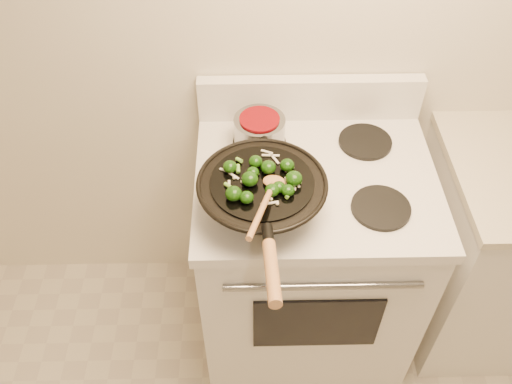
{
  "coord_description": "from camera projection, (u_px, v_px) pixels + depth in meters",
  "views": [
    {
      "loc": [
        -0.28,
        -0.06,
        2.15
      ],
      "look_at": [
        -0.26,
        1.0,
        1.02
      ],
      "focal_mm": 38.0,
      "sensor_mm": 36.0,
      "label": 1
    }
  ],
  "objects": [
    {
      "name": "saucepan",
      "position": [
        260.0,
        131.0,
        1.79
      ],
      "size": [
        0.17,
        0.27,
        0.1
      ],
      "color": "gray",
      "rests_on": "stove"
    },
    {
      "name": "wooden_spoon",
      "position": [
        268.0,
        196.0,
        1.46
      ],
      "size": [
        0.12,
        0.29,
        0.08
      ],
      "color": "#AB7243",
      "rests_on": "wok"
    },
    {
      "name": "stove",
      "position": [
        307.0,
        258.0,
        2.07
      ],
      "size": [
        0.78,
        0.67,
        1.08
      ],
      "color": "white",
      "rests_on": "ground"
    },
    {
      "name": "wok",
      "position": [
        262.0,
        195.0,
        1.57
      ],
      "size": [
        0.38,
        0.63,
        0.18
      ],
      "color": "black",
      "rests_on": "stove"
    },
    {
      "name": "stirfry",
      "position": [
        263.0,
        179.0,
        1.52
      ],
      "size": [
        0.24,
        0.23,
        0.04
      ],
      "color": "#123408",
      "rests_on": "wok"
    }
  ]
}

